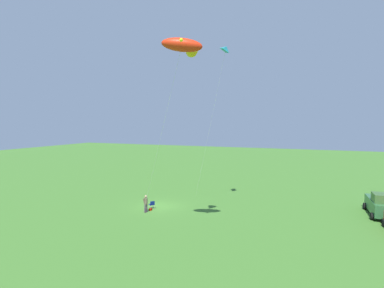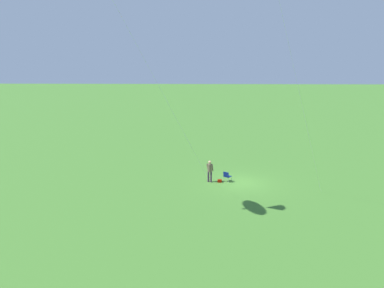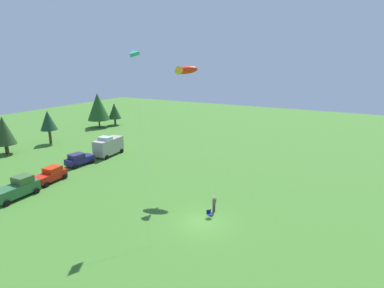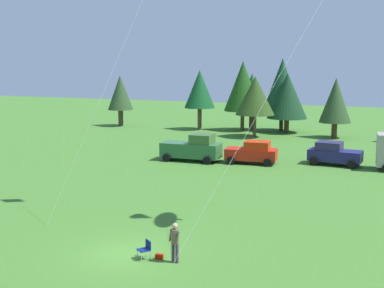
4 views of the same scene
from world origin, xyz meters
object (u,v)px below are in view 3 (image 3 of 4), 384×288
(van_motorhome_grey, at_px, (108,146))
(kite_delta_teal, at_px, (133,53))
(truck_green_flatbed, at_px, (17,188))
(person_kite_flyer, at_px, (214,203))
(backpack_on_grass, at_px, (210,214))
(folding_chair, at_px, (209,213))
(car_navy_hatch, at_px, (79,159))
(car_red_sedan, at_px, (51,175))
(kite_large_fish, at_px, (185,70))

(van_motorhome_grey, relative_size, kite_delta_teal, 0.34)
(truck_green_flatbed, distance_m, kite_delta_teal, 21.11)
(person_kite_flyer, relative_size, backpack_on_grass, 5.44)
(folding_chair, xyz_separation_m, kite_delta_teal, (-1.58, 7.46, 15.54))
(car_navy_hatch, relative_size, van_motorhome_grey, 0.79)
(person_kite_flyer, height_order, car_navy_hatch, car_navy_hatch)
(person_kite_flyer, relative_size, car_red_sedan, 0.40)
(car_red_sedan, bearing_deg, person_kite_flyer, -88.65)
(van_motorhome_grey, bearing_deg, car_red_sedan, 2.87)
(person_kite_flyer, relative_size, kite_delta_teal, 0.11)
(backpack_on_grass, xyz_separation_m, kite_large_fish, (6.86, 6.78, 14.16))
(backpack_on_grass, xyz_separation_m, car_navy_hatch, (4.54, 24.10, 0.84))
(backpack_on_grass, distance_m, truck_green_flatbed, 22.56)
(backpack_on_grass, relative_size, car_red_sedan, 0.07)
(truck_green_flatbed, height_order, van_motorhome_grey, van_motorhome_grey)
(folding_chair, relative_size, van_motorhome_grey, 0.15)
(car_red_sedan, height_order, van_motorhome_grey, van_motorhome_grey)
(car_red_sedan, xyz_separation_m, van_motorhome_grey, (12.31, 1.50, 0.69))
(kite_large_fish, bearing_deg, folding_chair, -136.95)
(truck_green_flatbed, bearing_deg, folding_chair, -75.67)
(kite_large_fish, bearing_deg, backpack_on_grass, -135.33)
(person_kite_flyer, distance_m, folding_chair, 1.46)
(kite_large_fish, height_order, kite_delta_teal, kite_delta_teal)
(person_kite_flyer, distance_m, car_red_sedan, 22.47)
(folding_chair, bearing_deg, kite_delta_teal, -129.56)
(car_red_sedan, distance_m, kite_large_fish, 22.16)
(kite_large_fish, distance_m, kite_delta_teal, 9.20)
(truck_green_flatbed, relative_size, kite_large_fish, 0.34)
(kite_large_fish, bearing_deg, van_motorhome_grey, 77.85)
(folding_chair, relative_size, car_red_sedan, 0.19)
(backpack_on_grass, distance_m, van_motorhome_grey, 26.00)
(backpack_on_grass, bearing_deg, truck_green_flatbed, 107.55)
(backpack_on_grass, relative_size, truck_green_flatbed, 0.06)
(car_navy_hatch, bearing_deg, folding_chair, 83.69)
(folding_chair, relative_size, car_navy_hatch, 0.19)
(kite_delta_teal, bearing_deg, folding_chair, -78.00)
(truck_green_flatbed, relative_size, car_navy_hatch, 1.16)
(person_kite_flyer, distance_m, car_navy_hatch, 24.48)
(folding_chair, bearing_deg, car_red_sedan, -138.44)
(car_red_sedan, relative_size, car_navy_hatch, 1.00)
(folding_chair, bearing_deg, van_motorhome_grey, -166.44)
(car_navy_hatch, distance_m, van_motorhome_grey, 6.02)
(folding_chair, height_order, truck_green_flatbed, truck_green_flatbed)
(van_motorhome_grey, xyz_separation_m, kite_delta_teal, (-12.67, -16.44, 14.38))
(folding_chair, xyz_separation_m, car_red_sedan, (-1.22, 22.40, 0.46))
(car_navy_hatch, height_order, kite_large_fish, kite_large_fish)
(kite_large_fish, bearing_deg, car_navy_hatch, 97.63)
(person_kite_flyer, height_order, van_motorhome_grey, van_motorhome_grey)
(car_navy_hatch, bearing_deg, kite_large_fish, 103.23)
(folding_chair, distance_m, car_navy_hatch, 24.81)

